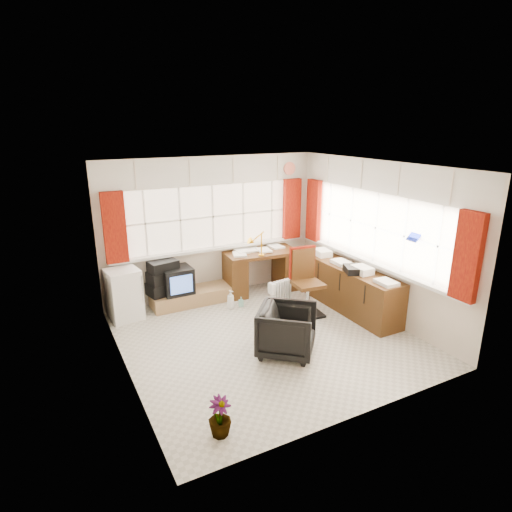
{
  "coord_description": "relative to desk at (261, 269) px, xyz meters",
  "views": [
    {
      "loc": [
        -2.77,
        -4.95,
        3.05
      ],
      "look_at": [
        0.12,
        0.55,
        1.1
      ],
      "focal_mm": 30.0,
      "sensor_mm": 36.0,
      "label": 1
    }
  ],
  "objects": [
    {
      "name": "curtains",
      "position": [
        0.12,
        -0.75,
        1.02
      ],
      "size": [
        3.83,
        3.83,
        1.15
      ],
      "color": "#982408",
      "rests_on": "room_walls"
    },
    {
      "name": "radiator",
      "position": [
        -0.15,
        -0.99,
        -0.21
      ],
      "size": [
        0.38,
        0.2,
        0.55
      ],
      "color": "white",
      "rests_on": "ground"
    },
    {
      "name": "credenza",
      "position": [
        0.92,
        -1.48,
        -0.04
      ],
      "size": [
        0.5,
        2.0,
        0.85
      ],
      "color": "#542E13",
      "rests_on": "ground"
    },
    {
      "name": "flower_vase",
      "position": [
        -2.22,
        -3.26,
        -0.22
      ],
      "size": [
        0.29,
        0.29,
        0.43
      ],
      "primitive_type": "imported",
      "rotation": [
        0.0,
        0.0,
        0.25
      ],
      "color": "black",
      "rests_on": "ground"
    },
    {
      "name": "mini_fridge",
      "position": [
        -2.51,
        -0.03,
        -0.02
      ],
      "size": [
        0.55,
        0.55,
        0.83
      ],
      "color": "white",
      "rests_on": "ground"
    },
    {
      "name": "ground",
      "position": [
        -0.81,
        -1.68,
        -0.43
      ],
      "size": [
        4.0,
        4.0,
        0.0
      ],
      "primitive_type": "plane",
      "color": "beige",
      "rests_on": "ground"
    },
    {
      "name": "spray_bottle_b",
      "position": [
        -0.65,
        -0.49,
        -0.34
      ],
      "size": [
        0.1,
        0.1,
        0.17
      ],
      "primitive_type": "imported",
      "rotation": [
        0.0,
        0.0,
        -0.26
      ],
      "color": "#7EBCAC",
      "rests_on": "ground"
    },
    {
      "name": "task_chair",
      "position": [
        0.19,
        -1.17,
        0.16
      ],
      "size": [
        0.51,
        0.54,
        1.11
      ],
      "color": "black",
      "rests_on": "ground"
    },
    {
      "name": "crt_tv",
      "position": [
        -1.61,
        0.03,
        0.04
      ],
      "size": [
        0.5,
        0.48,
        0.45
      ],
      "color": "black",
      "rests_on": "tv_bench"
    },
    {
      "name": "room_walls",
      "position": [
        -0.81,
        -1.68,
        1.07
      ],
      "size": [
        4.0,
        4.0,
        4.0
      ],
      "color": "beige",
      "rests_on": "ground"
    },
    {
      "name": "spray_bottle_a",
      "position": [
        -0.84,
        -0.49,
        -0.27
      ],
      "size": [
        0.17,
        0.17,
        0.33
      ],
      "primitive_type": "imported",
      "rotation": [
        0.0,
        0.0,
        0.44
      ],
      "color": "white",
      "rests_on": "ground"
    },
    {
      "name": "file_tray",
      "position": [
        0.78,
        -1.66,
        0.37
      ],
      "size": [
        0.36,
        0.4,
        0.11
      ],
      "primitive_type": "cube",
      "rotation": [
        0.0,
        0.0,
        -0.41
      ],
      "color": "black",
      "rests_on": "credenza"
    },
    {
      "name": "tv_bench",
      "position": [
        -1.36,
        0.04,
        -0.31
      ],
      "size": [
        1.4,
        0.5,
        0.25
      ],
      "primitive_type": "cube",
      "color": "#A28151",
      "rests_on": "ground"
    },
    {
      "name": "window_right",
      "position": [
        1.14,
        -1.68,
        0.51
      ],
      "size": [
        0.12,
        3.7,
        3.6
      ],
      "color": "#FFE6C9",
      "rests_on": "room_walls"
    },
    {
      "name": "hifi_stack",
      "position": [
        -1.81,
        0.1,
        0.09
      ],
      "size": [
        0.62,
        0.46,
        0.59
      ],
      "color": "black",
      "rests_on": "tv_bench"
    },
    {
      "name": "window_back",
      "position": [
        -0.81,
        0.26,
        0.51
      ],
      "size": [
        3.7,
        0.12,
        3.6
      ],
      "color": "#FFE6C9",
      "rests_on": "room_walls"
    },
    {
      "name": "desk",
      "position": [
        0.0,
        0.0,
        0.0
      ],
      "size": [
        1.39,
        0.77,
        0.81
      ],
      "color": "#542E13",
      "rests_on": "ground"
    },
    {
      "name": "overhead_cabinets",
      "position": [
        0.17,
        -0.7,
        1.82
      ],
      "size": [
        3.98,
        3.98,
        0.48
      ],
      "color": "silver",
      "rests_on": "room_walls"
    },
    {
      "name": "desk_lamp",
      "position": [
        -0.12,
        -0.23,
        0.65
      ],
      "size": [
        0.17,
        0.14,
        0.44
      ],
      "color": "#E9A109",
      "rests_on": "desk"
    },
    {
      "name": "office_chair",
      "position": [
        -0.77,
        -2.19,
        -0.09
      ],
      "size": [
        1.05,
        1.05,
        0.69
      ],
      "primitive_type": "imported",
      "rotation": [
        0.0,
        0.0,
        0.86
      ],
      "color": "black",
      "rests_on": "ground"
    }
  ]
}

